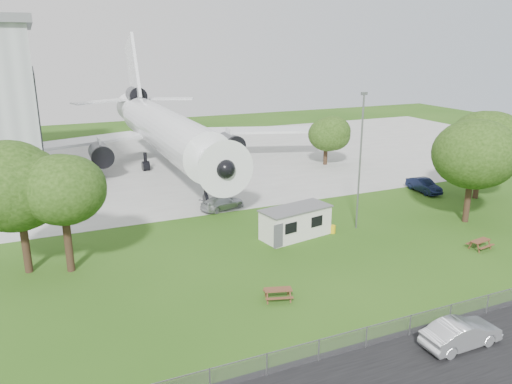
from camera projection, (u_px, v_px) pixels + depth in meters
name	position (u px, v px, depth m)	size (l,w,h in m)	color
ground	(311.00, 272.00, 36.52)	(160.00, 160.00, 0.00)	#39631C
asphalt_strip	(440.00, 375.00, 25.12)	(120.00, 8.00, 0.02)	black
concrete_apron	(176.00, 162.00, 69.84)	(120.00, 46.00, 0.03)	#B7B7B2
airliner	(163.00, 128.00, 65.67)	(46.36, 47.73, 17.69)	white
site_cabin	(296.00, 222.00, 42.76)	(6.95, 3.81, 2.62)	silver
picnic_west	(278.00, 300.00, 32.55)	(1.80, 1.50, 0.76)	brown
picnic_east	(479.00, 249.00, 40.54)	(1.80, 1.50, 0.76)	brown
fence	(395.00, 339.00, 28.19)	(58.00, 0.04, 1.30)	gray
lamp_mast	(360.00, 163.00, 43.39)	(0.16, 0.16, 12.00)	slate
tree_west_big	(17.00, 183.00, 34.56)	(7.62, 7.62, 10.56)	#382619
tree_west_small	(62.00, 188.00, 34.85)	(5.99, 5.99, 9.39)	#382619
tree_east_front	(473.00, 158.00, 45.00)	(7.53, 7.53, 9.85)	#382619
tree_east_back	(482.00, 145.00, 52.12)	(8.51, 8.51, 10.12)	#382619
tree_far_apron	(326.00, 134.00, 67.24)	(5.72, 5.72, 7.15)	#382619
car_centre_sedan	(461.00, 334.00, 27.35)	(1.64, 4.70, 1.55)	#B2B4BA
car_ne_sedan	(424.00, 186.00, 55.68)	(1.61, 4.61, 1.52)	black
car_apron_van	(222.00, 203.00, 49.91)	(1.89, 4.64, 1.35)	#B1B4B9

